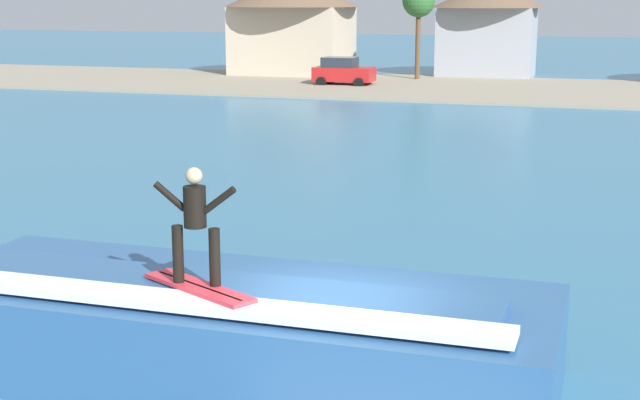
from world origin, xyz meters
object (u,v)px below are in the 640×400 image
at_px(wave_crest, 231,331).
at_px(tree_tall_bare, 419,3).
at_px(house_with_chimney, 292,17).
at_px(car_near_shore, 343,71).
at_px(surfboard, 199,287).
at_px(surfer, 195,219).
at_px(house_small_cottage, 488,22).

height_order(wave_crest, tree_tall_bare, tree_tall_bare).
height_order(wave_crest, house_with_chimney, house_with_chimney).
xyz_separation_m(car_near_shore, house_with_chimney, (-6.00, 7.18, 3.28)).
bearing_deg(house_with_chimney, wave_crest, -71.41).
bearing_deg(surfboard, surfer, 131.69).
height_order(car_near_shore, tree_tall_bare, tree_tall_bare).
relative_size(surfer, house_small_cottage, 0.21).
height_order(surfer, house_with_chimney, house_with_chimney).
bearing_deg(surfboard, house_small_cottage, 93.91).
relative_size(house_small_cottage, tree_tall_bare, 1.26).
relative_size(wave_crest, surfboard, 4.73).
relative_size(house_with_chimney, house_small_cottage, 1.21).
xyz_separation_m(surfboard, tree_tall_bare, (-7.94, 52.01, 3.64)).
bearing_deg(wave_crest, house_with_chimney, 108.59).
height_order(wave_crest, surfboard, surfboard).
distance_m(surfboard, house_small_cottage, 56.88).
height_order(surfboard, surfer, surfer).
height_order(surfboard, tree_tall_bare, tree_tall_bare).
distance_m(surfer, house_small_cottage, 56.78).
bearing_deg(car_near_shore, house_small_cottage, 52.39).
distance_m(surfboard, house_with_chimney, 56.66).
distance_m(wave_crest, surfboard, 1.13).
distance_m(car_near_shore, house_with_chimney, 9.92).
distance_m(surfer, car_near_shore, 47.98).
distance_m(house_with_chimney, tree_tall_bare, 9.94).
distance_m(surfboard, surfer, 0.98).
distance_m(wave_crest, house_small_cottage, 56.24).
xyz_separation_m(wave_crest, house_small_cottage, (-4.06, 56.00, 3.16)).
bearing_deg(house_small_cottage, house_with_chimney, -168.01).
distance_m(surfboard, car_near_shore, 48.03).
bearing_deg(tree_tall_bare, car_near_shore, -124.55).
height_order(wave_crest, surfer, surfer).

